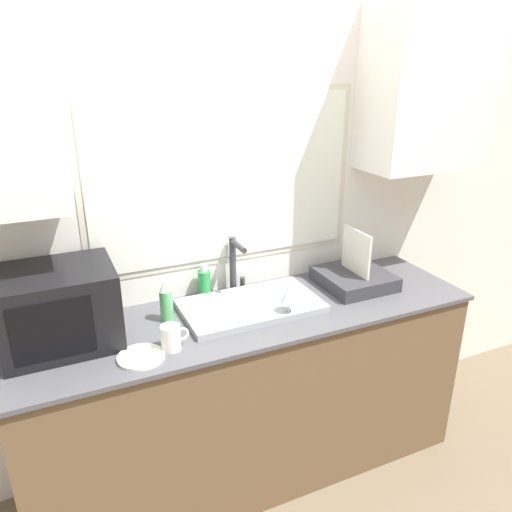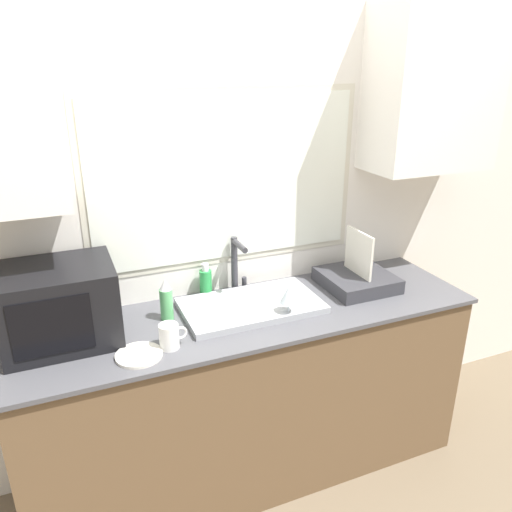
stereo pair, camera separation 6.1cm
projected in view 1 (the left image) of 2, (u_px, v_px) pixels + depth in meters
name	position (u px, v px, depth m)	size (l,w,h in m)	color
ground_plane	(276.00, 507.00, 2.34)	(12.00, 12.00, 0.00)	brown
countertop	(251.00, 394.00, 2.41)	(2.10, 0.60, 0.89)	brown
wall_back	(226.00, 183.00, 2.28)	(6.00, 0.38, 2.60)	silver
sink_basin	(251.00, 306.00, 2.27)	(0.63, 0.36, 0.03)	#9EA0A5
faucet	(235.00, 261.00, 2.39)	(0.08, 0.16, 0.28)	#333338
microwave	(59.00, 308.00, 1.95)	(0.44, 0.36, 0.32)	black
dish_rack	(354.00, 277.00, 2.50)	(0.33, 0.33, 0.29)	#333338
spray_bottle	(166.00, 301.00, 2.14)	(0.06, 0.06, 0.19)	#59B266
soap_bottle	(204.00, 283.00, 2.37)	(0.06, 0.06, 0.17)	#268C3F
mug_near_sink	(171.00, 338.00, 1.94)	(0.11, 0.08, 0.10)	white
wine_glass	(289.00, 295.00, 2.16)	(0.08, 0.08, 0.16)	silver
small_plate	(141.00, 357.00, 1.90)	(0.18, 0.18, 0.01)	silver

